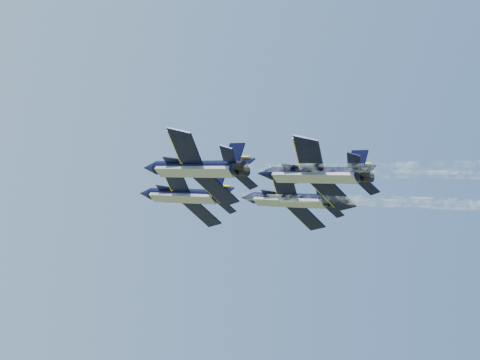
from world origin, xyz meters
TOP-DOWN VIEW (x-y plane):
  - jet_lead at (-6.39, 9.12)m, footprint 10.98×17.31m
  - jet_left at (-13.33, -4.70)m, footprint 10.98×17.31m
  - jet_right at (7.43, 2.74)m, footprint 10.98×17.31m
  - jet_slot at (0.18, -10.78)m, footprint 10.98×17.31m

SIDE VIEW (x-z plane):
  - jet_lead at x=-6.39m, z-range 92.94..100.29m
  - jet_left at x=-13.33m, z-range 92.94..100.29m
  - jet_right at x=7.43m, z-range 92.94..100.29m
  - jet_slot at x=0.18m, z-range 92.94..100.29m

